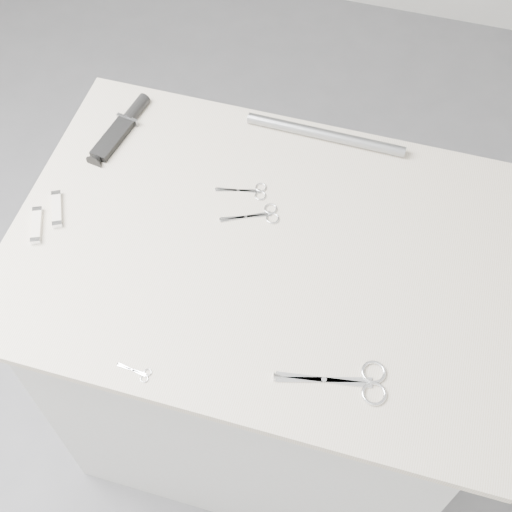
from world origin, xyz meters
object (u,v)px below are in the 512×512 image
(embroidery_scissors_b, at_px, (250,191))
(pocket_knife_b, at_px, (57,209))
(embroidery_scissors_a, at_px, (260,215))
(plinth, at_px, (264,354))
(large_shears, at_px, (356,382))
(sheathed_knife, at_px, (124,125))
(tiny_scissors, at_px, (138,372))
(pocket_knife_a, at_px, (37,225))
(metal_rail, at_px, (325,135))

(embroidery_scissors_b, relative_size, pocket_knife_b, 1.21)
(embroidery_scissors_a, bearing_deg, plinth, -90.53)
(large_shears, height_order, sheathed_knife, sheathed_knife)
(embroidery_scissors_b, distance_m, sheathed_knife, 0.33)
(tiny_scissors, xyz_separation_m, sheathed_knife, (-0.24, 0.53, 0.01))
(embroidery_scissors_b, relative_size, tiny_scissors, 1.65)
(plinth, height_order, pocket_knife_a, pocket_knife_a)
(tiny_scissors, xyz_separation_m, metal_rail, (0.19, 0.62, 0.01))
(embroidery_scissors_b, bearing_deg, pocket_knife_a, -164.68)
(pocket_knife_a, bearing_deg, embroidery_scissors_a, -92.74)
(large_shears, relative_size, pocket_knife_b, 2.24)
(pocket_knife_a, bearing_deg, metal_rail, -74.40)
(embroidery_scissors_a, relative_size, pocket_knife_a, 1.35)
(large_shears, bearing_deg, pocket_knife_a, 155.48)
(tiny_scissors, relative_size, metal_rail, 0.18)
(plinth, distance_m, pocket_knife_b, 0.64)
(plinth, xyz_separation_m, embroidery_scissors_a, (-0.03, 0.07, 0.47))
(embroidery_scissors_a, xyz_separation_m, metal_rail, (0.08, 0.24, 0.01))
(plinth, distance_m, tiny_scissors, 0.58)
(embroidery_scissors_b, distance_m, metal_rail, 0.22)
(embroidery_scissors_a, distance_m, pocket_knife_b, 0.41)
(embroidery_scissors_a, relative_size, tiny_scissors, 1.82)
(large_shears, height_order, pocket_knife_a, pocket_knife_a)
(plinth, distance_m, large_shears, 0.57)
(embroidery_scissors_b, bearing_deg, tiny_scissors, -112.28)
(embroidery_scissors_a, height_order, metal_rail, metal_rail)
(tiny_scissors, height_order, pocket_knife_a, pocket_knife_a)
(large_shears, xyz_separation_m, embroidery_scissors_a, (-0.25, 0.30, -0.00))
(pocket_knife_a, xyz_separation_m, metal_rail, (0.49, 0.38, 0.01))
(embroidery_scissors_b, height_order, sheathed_knife, sheathed_knife)
(pocket_knife_a, height_order, metal_rail, metal_rail)
(pocket_knife_a, bearing_deg, tiny_scissors, -150.12)
(large_shears, bearing_deg, embroidery_scissors_a, 118.68)
(plinth, relative_size, tiny_scissors, 14.23)
(plinth, height_order, sheathed_knife, sheathed_knife)
(embroidery_scissors_a, bearing_deg, sheathed_knife, 132.40)
(plinth, bearing_deg, tiny_scissors, -115.02)
(plinth, bearing_deg, sheathed_knife, 149.91)
(tiny_scissors, bearing_deg, pocket_knife_a, 148.73)
(sheathed_knife, distance_m, pocket_knife_b, 0.25)
(large_shears, bearing_deg, metal_rail, 96.35)
(pocket_knife_b, height_order, metal_rail, metal_rail)
(large_shears, relative_size, embroidery_scissors_a, 1.68)
(tiny_scissors, bearing_deg, embroidery_scissors_a, 80.37)
(metal_rail, bearing_deg, large_shears, -71.73)
(embroidery_scissors_b, xyz_separation_m, pocket_knife_b, (-0.36, -0.15, 0.00))
(large_shears, height_order, metal_rail, metal_rail)
(embroidery_scissors_a, relative_size, embroidery_scissors_b, 1.10)
(pocket_knife_a, height_order, pocket_knife_b, same)
(sheathed_knife, bearing_deg, pocket_knife_a, 177.36)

